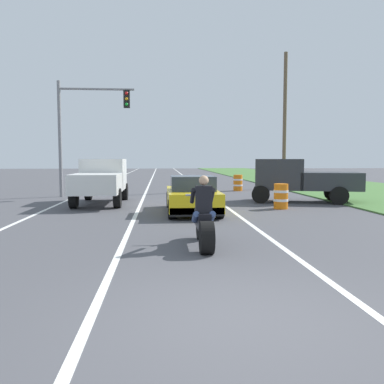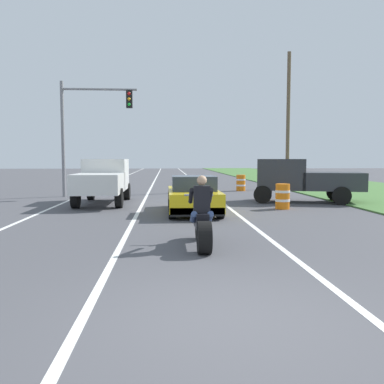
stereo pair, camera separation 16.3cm
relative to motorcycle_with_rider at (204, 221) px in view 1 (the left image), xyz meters
name	(u,v)px [view 1 (the left image)]	position (x,y,z in m)	size (l,w,h in m)	color
ground_plane	(236,321)	(-0.04, -4.10, -0.59)	(160.00, 160.00, 0.00)	#4C4C51
lane_stripe_left_solid	(86,192)	(-5.44, 15.90, -0.59)	(0.14, 120.00, 0.01)	white
lane_stripe_right_solid	(205,191)	(1.76, 15.90, -0.59)	(0.14, 120.00, 0.01)	white
lane_stripe_centre_dashed	(146,191)	(-1.84, 15.90, -0.59)	(0.14, 120.00, 0.01)	white
grass_verge_right	(362,190)	(11.88, 15.90, -0.56)	(10.00, 120.00, 0.06)	#477538
motorcycle_with_rider	(204,221)	(0.00, 0.00, 0.00)	(0.70, 2.21, 1.62)	black
sports_car_yellow	(192,196)	(0.21, 5.94, 0.04)	(1.84, 4.30, 1.37)	yellow
pickup_truck_left_lane_white	(101,179)	(-3.57, 9.21, 0.51)	(2.02, 4.80, 1.98)	silver
pickup_truck_right_shoulder_dark_grey	(299,178)	(5.42, 9.25, 0.51)	(5.14, 3.14, 1.98)	#2D3035
traffic_light_mast_near	(83,121)	(-4.98, 12.76, 3.36)	(3.96, 0.34, 6.00)	gray
utility_pole_roadside	(285,121)	(7.29, 17.66, 3.89)	(0.24, 0.24, 8.96)	brown
construction_barrel_nearest	(281,196)	(3.82, 6.81, -0.09)	(0.58, 0.58, 1.00)	orange
construction_barrel_mid	(262,189)	(3.98, 10.41, -0.09)	(0.58, 0.58, 1.00)	orange
construction_barrel_far	(238,183)	(3.86, 15.97, -0.09)	(0.58, 0.58, 1.00)	orange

